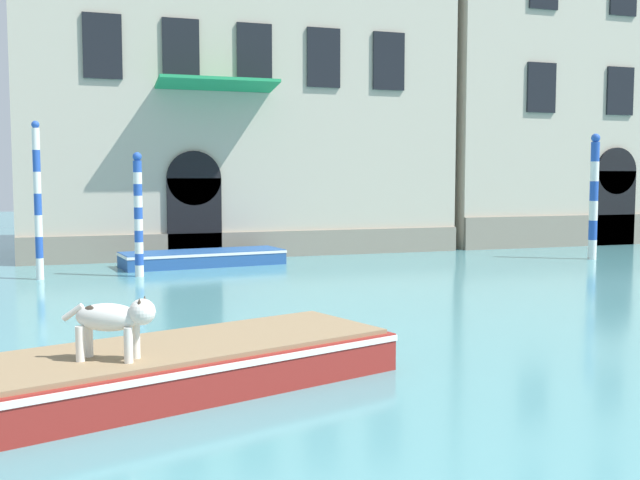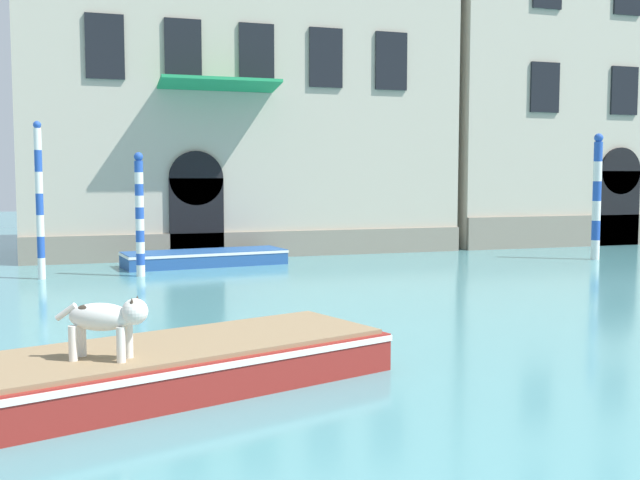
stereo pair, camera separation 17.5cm
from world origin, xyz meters
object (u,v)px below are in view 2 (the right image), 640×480
object	(u,v)px
dog_on_deck	(107,318)
mooring_pole_1	(140,214)
boat_moored_near_palazzo	(205,257)
mooring_pole_0	(39,200)
boat_foreground	(141,370)
mooring_pole_2	(597,196)

from	to	relation	value
dog_on_deck	mooring_pole_1	xyz separation A→B (m)	(1.30, 11.74, 0.63)
boat_moored_near_palazzo	mooring_pole_0	size ratio (longest dim) A/B	1.22
boat_foreground	dog_on_deck	world-z (taller)	dog_on_deck
mooring_pole_0	mooring_pole_1	world-z (taller)	mooring_pole_0
boat_foreground	dog_on_deck	distance (m)	0.98
dog_on_deck	boat_moored_near_palazzo	size ratio (longest dim) A/B	0.21
dog_on_deck	mooring_pole_2	xyz separation A→B (m)	(15.76, 11.38, 1.00)
boat_foreground	mooring_pole_1	world-z (taller)	mooring_pole_1
mooring_pole_2	boat_moored_near_palazzo	bearing A→B (deg)	169.33
boat_foreground	mooring_pole_2	xyz separation A→B (m)	(15.35, 10.91, 1.76)
dog_on_deck	mooring_pole_0	xyz separation A→B (m)	(-1.24, 11.99, 1.02)
mooring_pole_2	mooring_pole_0	bearing A→B (deg)	177.95
boat_foreground	mooring_pole_1	bearing A→B (deg)	67.43
mooring_pole_0	boat_moored_near_palazzo	bearing A→B (deg)	20.57
boat_foreground	boat_moored_near_palazzo	distance (m)	13.57
dog_on_deck	mooring_pole_0	size ratio (longest dim) A/B	0.25
mooring_pole_0	mooring_pole_2	bearing A→B (deg)	-2.05
boat_moored_near_palazzo	dog_on_deck	bearing A→B (deg)	-110.79
mooring_pole_1	mooring_pole_2	bearing A→B (deg)	-1.44
mooring_pole_1	boat_foreground	bearing A→B (deg)	-94.49
boat_moored_near_palazzo	mooring_pole_1	world-z (taller)	mooring_pole_1
mooring_pole_1	mooring_pole_2	world-z (taller)	mooring_pole_2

